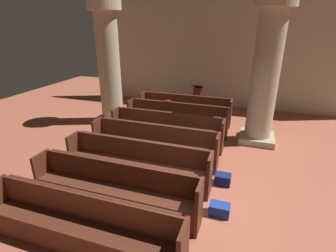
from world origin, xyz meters
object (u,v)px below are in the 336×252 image
at_px(pew_row_0, 185,108).
at_px(pew_row_2, 166,128).
at_px(pew_row_4, 137,161).
at_px(hymn_book, 168,101).
at_px(pillar_aisle_side, 266,72).
at_px(lectern, 197,100).
at_px(pew_row_6, 81,224).
at_px(pew_row_1, 177,117).
at_px(kneeler_box_navy, 223,179).
at_px(pillar_far_side, 109,63).
at_px(pew_row_3, 154,142).
at_px(kneeler_box_blue, 219,209).
at_px(pew_row_5, 114,187).

height_order(pew_row_0, pew_row_2, same).
relative_size(pew_row_4, hymn_book, 16.35).
distance_m(pillar_aisle_side, lectern, 3.44).
distance_m(pew_row_4, pew_row_6, 1.95).
bearing_deg(pew_row_1, pillar_aisle_side, 1.69).
bearing_deg(kneeler_box_navy, pillar_far_side, 147.40).
xyz_separation_m(pew_row_3, pew_row_6, (0.00, -2.92, 0.00)).
relative_size(pew_row_0, pew_row_3, 1.00).
bearing_deg(pew_row_6, pew_row_1, 90.00).
height_order(pillar_aisle_side, hymn_book, pillar_aisle_side).
height_order(pew_row_6, kneeler_box_blue, pew_row_6).
bearing_deg(pillar_far_side, lectern, 36.99).
xyz_separation_m(pew_row_0, kneeler_box_blue, (1.85, -4.41, -0.37)).
height_order(pew_row_0, pillar_far_side, pillar_far_side).
bearing_deg(kneeler_box_navy, pew_row_1, 125.93).
xyz_separation_m(pew_row_3, pillar_aisle_side, (2.44, 2.02, 1.53)).
bearing_deg(pillar_far_side, pillar_aisle_side, -1.63).
bearing_deg(pew_row_2, kneeler_box_blue, -53.14).
relative_size(pew_row_0, pillar_far_side, 0.82).
relative_size(pew_row_1, pew_row_4, 1.00).
bearing_deg(pew_row_2, pew_row_1, 90.00).
bearing_deg(lectern, pillar_aisle_side, -42.74).
height_order(pew_row_0, pew_row_6, same).
bearing_deg(pew_row_4, pew_row_2, 90.00).
bearing_deg(pew_row_2, pillar_aisle_side, 23.18).
height_order(hymn_book, kneeler_box_blue, hymn_book).
distance_m(pew_row_1, pillar_far_side, 2.85).
distance_m(pew_row_3, lectern, 4.10).
relative_size(pew_row_6, hymn_book, 16.35).
xyz_separation_m(pew_row_1, hymn_book, (-0.34, 0.19, 0.44)).
xyz_separation_m(pillar_aisle_side, pillar_far_side, (-4.83, 0.14, 0.00)).
height_order(pew_row_0, hymn_book, hymn_book).
distance_m(pew_row_5, pew_row_6, 0.97).
bearing_deg(pew_row_4, hymn_book, 96.31).
bearing_deg(pew_row_6, pew_row_2, 90.00).
height_order(pew_row_1, kneeler_box_navy, pew_row_1).
relative_size(pillar_aisle_side, kneeler_box_blue, 10.73).
bearing_deg(hymn_book, pew_row_4, -83.69).
bearing_deg(pillar_aisle_side, pillar_far_side, 178.37).
distance_m(kneeler_box_navy, kneeler_box_blue, 0.98).
bearing_deg(pew_row_6, pillar_far_side, 115.22).
xyz_separation_m(hymn_book, kneeler_box_navy, (2.12, -2.64, -0.80)).
height_order(pew_row_6, kneeler_box_navy, pew_row_6).
distance_m(pillar_far_side, hymn_book, 2.32).
xyz_separation_m(pillar_aisle_side, lectern, (-2.25, 2.08, -1.56)).
distance_m(pew_row_0, kneeler_box_blue, 4.80).
distance_m(pew_row_6, pillar_aisle_side, 5.72).
bearing_deg(pew_row_5, pillar_far_side, 120.23).
distance_m(pew_row_3, kneeler_box_blue, 2.41).
distance_m(pew_row_4, pew_row_5, 0.97).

